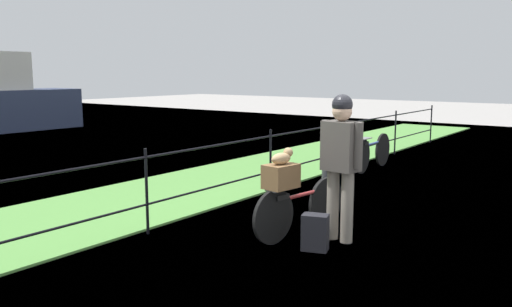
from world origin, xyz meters
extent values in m
plane|color=#9E9993|center=(0.00, 0.00, 0.00)|extent=(60.00, 60.00, 0.00)
cube|color=#569342|center=(0.00, 3.45, 0.01)|extent=(27.00, 2.40, 0.03)
cylinder|color=black|center=(-1.29, 2.15, 0.52)|extent=(0.04, 0.04, 1.04)
cylinder|color=black|center=(1.29, 2.15, 0.52)|extent=(0.04, 0.04, 1.04)
cylinder|color=black|center=(3.86, 2.15, 0.52)|extent=(0.04, 0.04, 1.04)
cylinder|color=black|center=(6.43, 2.15, 0.52)|extent=(0.04, 0.04, 1.04)
cylinder|color=black|center=(9.00, 2.15, 0.52)|extent=(0.04, 0.04, 1.04)
cylinder|color=black|center=(0.00, 2.15, 0.36)|extent=(18.00, 0.03, 0.03)
cylinder|color=black|center=(0.00, 2.15, 0.93)|extent=(18.00, 0.03, 0.03)
cylinder|color=black|center=(0.25, 0.59, 0.31)|extent=(0.63, 0.14, 0.63)
cylinder|color=black|center=(-0.70, 0.73, 0.31)|extent=(0.63, 0.14, 0.63)
cylinder|color=#9E2D2D|center=(-0.22, 0.66, 0.49)|extent=(0.75, 0.15, 0.04)
cube|color=black|center=(-0.58, 0.71, 0.53)|extent=(0.21, 0.12, 0.06)
cube|color=slate|center=(-0.58, 0.71, 0.62)|extent=(0.38, 0.21, 0.02)
cube|color=brown|center=(-0.58, 0.71, 0.76)|extent=(0.42, 0.32, 0.27)
ellipsoid|color=tan|center=(-0.58, 0.71, 0.96)|extent=(0.30, 0.18, 0.13)
sphere|color=tan|center=(-0.46, 0.69, 1.02)|extent=(0.11, 0.11, 0.11)
cylinder|color=gray|center=(-0.12, 0.29, 0.41)|extent=(0.14, 0.14, 0.82)
cylinder|color=gray|center=(-0.15, 0.09, 0.41)|extent=(0.14, 0.14, 0.82)
cube|color=#4C4742|center=(-0.14, 0.19, 1.10)|extent=(0.32, 0.43, 0.56)
cylinder|color=#4C4742|center=(-0.11, 0.41, 1.13)|extent=(0.10, 0.10, 0.50)
cylinder|color=#4C4742|center=(-0.17, -0.03, 1.13)|extent=(0.10, 0.10, 0.50)
sphere|color=tan|center=(-0.14, 0.19, 1.49)|extent=(0.22, 0.22, 0.22)
sphere|color=black|center=(-0.14, 0.19, 1.57)|extent=(0.23, 0.23, 0.23)
cube|color=black|center=(-0.60, 0.24, 0.20)|extent=(0.26, 0.32, 0.40)
cylinder|color=#38383D|center=(2.25, 1.65, 0.24)|extent=(0.20, 0.20, 0.48)
cylinder|color=black|center=(4.79, 1.77, 0.34)|extent=(0.68, 0.06, 0.68)
cylinder|color=black|center=(3.74, 1.74, 0.34)|extent=(0.68, 0.06, 0.68)
cylinder|color=#3D569E|center=(4.26, 1.75, 0.52)|extent=(0.82, 0.06, 0.04)
cube|color=black|center=(3.86, 1.74, 0.58)|extent=(0.20, 0.10, 0.06)
cube|color=slate|center=(3.86, 1.74, 0.67)|extent=(0.36, 0.17, 0.02)
camera|label=1|loc=(-5.39, -2.50, 1.92)|focal=36.74mm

